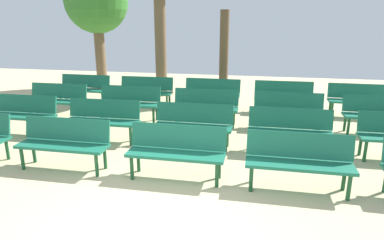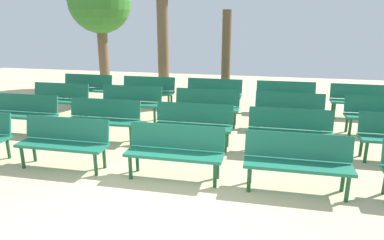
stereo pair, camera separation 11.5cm
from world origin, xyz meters
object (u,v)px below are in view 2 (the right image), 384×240
object	(u,v)px
bench_r2_c3	(289,109)
bench_r3_c1	(148,90)
bench_r1_c1	(103,117)
bench_r1_c0	(24,111)
bench_r0_c3	(297,159)
tree_2	(100,3)
bench_r0_c1	(64,140)
bench_r3_c0	(87,87)
bench_r2_c1	(131,101)
bench_r2_c4	(382,113)
bench_r3_c3	(285,95)
bench_r1_c2	(193,122)
bench_r2_c0	(59,98)
bench_r0_c2	(175,149)
tree_1	(226,57)
bench_r3_c2	(214,92)
bench_r2_c2	(207,105)
bench_r3_c4	(362,99)
bench_r1_c3	(290,129)

from	to	relation	value
bench_r2_c3	bench_r3_c1	world-z (taller)	same
bench_r1_c1	bench_r1_c0	bearing A→B (deg)	177.18
bench_r0_c3	tree_2	xyz separation A→B (m)	(-6.51, 6.94, 2.57)
bench_r0_c1	bench_r3_c0	distance (m)	4.95
bench_r3_c1	bench_r2_c1	bearing A→B (deg)	-89.28
bench_r2_c4	bench_r3_c1	world-z (taller)	same
bench_r3_c3	bench_r1_c1	bearing A→B (deg)	-142.98
bench_r2_c3	bench_r2_c4	size ratio (longest dim) A/B	1.00
tree_2	bench_r1_c2	bearing A→B (deg)	-49.84
bench_r2_c0	bench_r2_c3	distance (m)	5.99
bench_r0_c2	bench_r0_c3	size ratio (longest dim) A/B	1.00
bench_r3_c0	bench_r0_c2	bearing A→B (deg)	-47.52
tree_1	bench_r2_c1	bearing A→B (deg)	-129.59
bench_r2_c3	bench_r0_c2	bearing A→B (deg)	-122.25
bench_r1_c0	bench_r3_c0	bearing A→B (deg)	90.22
bench_r0_c1	bench_r1_c0	size ratio (longest dim) A/B	1.00
bench_r0_c2	bench_r1_c2	size ratio (longest dim) A/B	1.00
bench_r0_c3	bench_r3_c2	bearing A→B (deg)	113.34
bench_r2_c4	bench_r2_c2	bearing A→B (deg)	179.38
bench_r0_c2	bench_r2_c1	bearing A→B (deg)	122.97
bench_r2_c3	tree_2	size ratio (longest dim) A/B	0.38
bench_r3_c0	bench_r3_c3	xyz separation A→B (m)	(6.00, 0.03, 0.00)
bench_r2_c1	bench_r2_c3	distance (m)	3.98
bench_r1_c1	bench_r2_c3	bearing A→B (deg)	20.24
bench_r1_c1	bench_r2_c1	size ratio (longest dim) A/B	1.00
bench_r2_c2	bench_r3_c4	bearing A→B (deg)	19.96
bench_r2_c2	bench_r3_c1	distance (m)	2.52
bench_r2_c2	bench_r1_c3	bearing A→B (deg)	-39.90
bench_r3_c2	tree_1	world-z (taller)	tree_1
bench_r2_c1	bench_r0_c1	bearing A→B (deg)	-91.97
bench_r3_c0	bench_r3_c4	distance (m)	7.96
bench_r1_c2	bench_r2_c1	world-z (taller)	same
bench_r2_c1	tree_2	size ratio (longest dim) A/B	0.38
bench_r1_c2	bench_r3_c4	distance (m)	4.96
bench_r0_c3	bench_r2_c2	world-z (taller)	same
bench_r2_c4	bench_r3_c0	bearing A→B (deg)	168.76
bench_r1_c1	bench_r3_c2	xyz separation A→B (m)	(1.95, 3.08, 0.00)
bench_r2_c1	bench_r2_c3	size ratio (longest dim) A/B	1.00
bench_r0_c3	bench_r3_c3	bearing A→B (deg)	89.68
bench_r2_c1	bench_r3_c0	xyz separation A→B (m)	(-2.04, 1.46, 0.00)
bench_r0_c2	tree_2	size ratio (longest dim) A/B	0.38
bench_r0_c1	bench_r3_c1	xyz separation A→B (m)	(-0.02, 4.52, 0.00)
bench_r0_c1	bench_r2_c2	size ratio (longest dim) A/B	1.00
bench_r1_c1	bench_r2_c0	xyz separation A→B (m)	(-2.02, 1.51, 0.00)
bench_r0_c2	bench_r2_c1	world-z (taller)	same
bench_r1_c2	bench_r2_c4	xyz separation A→B (m)	(4.01, 1.57, 0.00)
bench_r2_c0	bench_r3_c3	world-z (taller)	same
bench_r1_c0	bench_r1_c2	world-z (taller)	same
bench_r2_c4	bench_r0_c1	bearing A→B (deg)	-153.98
bench_r0_c1	bench_r1_c1	distance (m)	1.48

